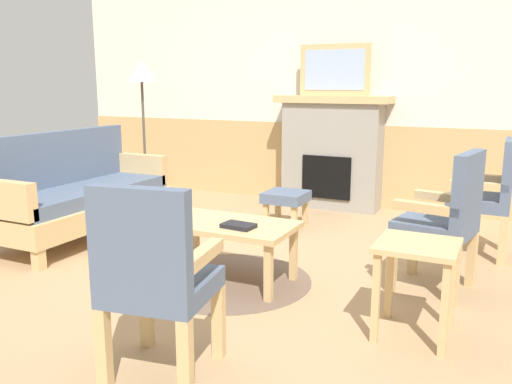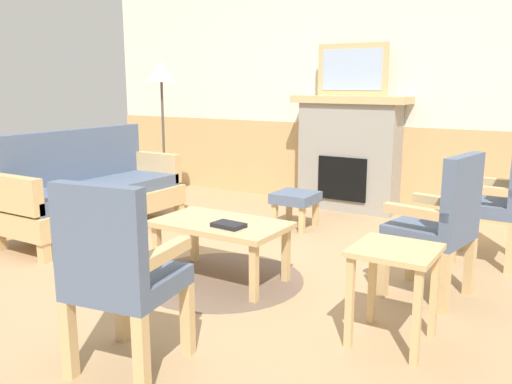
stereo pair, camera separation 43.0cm
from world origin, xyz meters
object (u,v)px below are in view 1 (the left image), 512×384
Objects in this scene: footstool at (286,199)px; armchair_by_window_left at (489,192)px; book_on_table at (239,226)px; framed_picture at (334,70)px; couch at (81,195)px; armchair_front_left at (155,274)px; side_table at (417,263)px; armchair_near_fireplace at (446,215)px; fireplace at (332,151)px; coffee_table at (228,230)px; floor_lamp_by_couch at (142,80)px.

footstool is 1.86m from armchair_by_window_left.
book_on_table is 0.23× the size of armchair_by_window_left.
framed_picture is at bearing 146.80° from armchair_by_window_left.
couch and armchair_front_left have the same top height.
armchair_near_fireplace is at bearing 85.27° from side_table.
armchair_front_left is (-1.33, -2.76, 0.00)m from armchair_by_window_left.
armchair_near_fireplace is at bearing -54.75° from framed_picture.
fireplace is at bearing 146.80° from armchair_by_window_left.
footstool is at bearing 177.40° from armchair_by_window_left.
side_table is (1.36, -0.29, 0.05)m from coffee_table.
coffee_table is 2.40× the size of footstool.
framed_picture is 2.00× the size of footstool.
book_on_table reaches higher than footstool.
floor_lamp_by_couch reaches higher than footstool.
framed_picture is at bearing 91.26° from coffee_table.
side_table is at bearing -30.66° from floor_lamp_by_couch.
fireplace is 1.33× the size of armchair_front_left.
book_on_table is (0.13, -0.09, 0.07)m from coffee_table.
framed_picture is 0.48× the size of floor_lamp_by_couch.
couch is at bearing -162.87° from armchair_by_window_left.
armchair_front_left is at bearing -76.18° from coffee_table.
armchair_front_left is (0.32, -1.30, 0.15)m from coffee_table.
armchair_front_left is (0.38, -3.87, -0.11)m from fireplace.
armchair_by_window_left is at bearing 64.24° from armchair_front_left.
book_on_table is 1.22m from armchair_front_left.
floor_lamp_by_couch is at bearing -157.34° from framed_picture.
armchair_near_fireplace is 1.00× the size of armchair_front_left.
coffee_table is 0.18m from book_on_table.
footstool is at bearing 101.26° from book_on_table.
side_table is 0.33× the size of floor_lamp_by_couch.
armchair_front_left is at bearing -84.46° from framed_picture.
floor_lamp_by_couch is at bearing 140.09° from book_on_table.
framed_picture reaches higher than footstool.
book_on_table is 0.23× the size of armchair_front_left.
armchair_front_left is 3.96m from floor_lamp_by_couch.
couch is 3.21m from armchair_near_fireplace.
fireplace is 1.33× the size of armchair_by_window_left.
armchair_by_window_left is 0.58× the size of floor_lamp_by_couch.
floor_lamp_by_couch is at bearing -157.34° from fireplace.
footstool is (1.59, 1.14, -0.11)m from couch.
floor_lamp_by_couch reaches higher than side_table.
coffee_table is at bearing -12.68° from couch.
armchair_front_left is 1.46m from side_table.
floor_lamp_by_couch is at bearing 175.67° from armchair_by_window_left.
couch is (-1.73, -2.17, -0.26)m from fireplace.
footstool is at bearing -97.46° from fireplace.
coffee_table is 0.98× the size of armchair_near_fireplace.
side_table is (-0.06, -0.77, -0.10)m from armchair_near_fireplace.
armchair_by_window_left is at bearing 80.62° from side_table.
armchair_near_fireplace is at bearing -102.94° from armchair_by_window_left.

